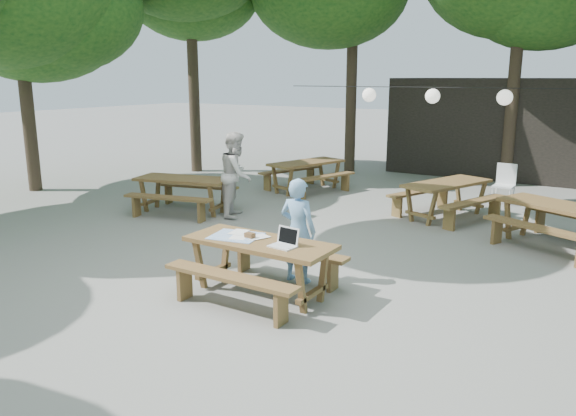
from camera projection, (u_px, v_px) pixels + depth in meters
The scene contains 13 objects.
ground at pixel (311, 269), 8.52m from camera, with size 80.00×80.00×0.00m, color slate.
pavilion at pixel (502, 127), 16.60m from camera, with size 6.00×3.00×2.80m, color black.
main_picnic_table at pixel (260, 267), 7.43m from camera, with size 2.00×1.58×0.75m.
picnic_table_nw at pixel (184, 194), 11.98m from camera, with size 2.22×1.98×0.75m.
picnic_table_ne at pixel (560, 226), 9.47m from camera, with size 2.37×2.21×0.75m.
picnic_table_far_w at pixel (306, 176), 14.24m from camera, with size 2.07×2.28×0.75m.
picnic_table_far_e at pixel (446, 199), 11.51m from camera, with size 2.14×2.33×0.75m.
woman at pixel (298, 230), 7.85m from camera, with size 0.54×0.36×1.49m, color #79ADDD.
second_person at pixel (236, 174), 11.56m from camera, with size 0.85×0.66×1.76m, color silver.
plastic_chair at pixel (503, 192), 12.86m from camera, with size 0.45×0.45×0.90m.
laptop at pixel (285, 242), 7.09m from camera, with size 0.36×0.30×0.24m.
tabletop_clutter at pixel (239, 236), 7.53m from camera, with size 0.82×0.66×0.08m.
paper_lanterns at pixel (433, 96), 13.01m from camera, with size 9.00×0.34×0.38m.
Camera 1 is at (4.00, -7.03, 2.85)m, focal length 35.00 mm.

